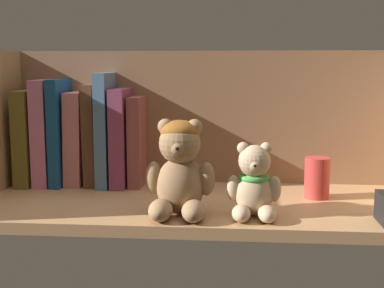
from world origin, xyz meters
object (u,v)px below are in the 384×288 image
object	(u,v)px
book_4	(94,134)
book_5	(108,129)
book_1	(48,132)
book_0	(32,137)
teddy_bear_larger	(180,170)
teddy_bear_smaller	(254,185)
book_2	(63,132)
pillar_candle	(317,178)
book_7	(138,141)
book_6	(123,137)
book_3	(79,138)

from	to	relation	value
book_4	book_5	size ratio (longest dim) A/B	0.90
book_4	book_1	bearing A→B (deg)	180.00
book_0	book_4	size ratio (longest dim) A/B	0.94
teddy_bear_larger	teddy_bear_smaller	xyz separation A→B (cm)	(12.22, -0.26, -2.32)
teddy_bear_larger	book_2	bearing A→B (deg)	141.31
book_1	teddy_bear_smaller	bearing A→B (deg)	-27.28
book_0	pillar_candle	xyz separation A→B (cm)	(58.04, -8.43, -5.95)
book_0	teddy_bear_larger	xyz separation A→B (cm)	(33.68, -21.55, -2.22)
book_7	teddy_bear_smaller	world-z (taller)	book_7
book_5	teddy_bear_smaller	bearing A→B (deg)	-36.41
book_4	teddy_bear_larger	bearing A→B (deg)	-46.81
book_1	book_5	distance (cm)	12.74
book_0	book_7	size ratio (longest dim) A/B	1.07
book_0	book_6	bearing A→B (deg)	0.00
book_1	book_6	bearing A→B (deg)	0.00
book_1	book_3	world-z (taller)	book_1
book_3	teddy_bear_larger	distance (cm)	32.04
book_7	book_0	bearing A→B (deg)	180.00
book_4	teddy_bear_smaller	distance (cm)	39.44
book_3	book_5	bearing A→B (deg)	0.00
book_2	teddy_bear_smaller	size ratio (longest dim) A/B	1.78
book_7	book_5	bearing A→B (deg)	180.00
book_3	book_5	world-z (taller)	book_5
book_4	teddy_bear_smaller	world-z (taller)	book_4
book_2	teddy_bear_larger	bearing A→B (deg)	-38.69
pillar_candle	teddy_bear_larger	bearing A→B (deg)	-151.69
teddy_bear_larger	book_3	bearing A→B (deg)	137.62
book_0	book_5	bearing A→B (deg)	0.00
book_3	book_6	world-z (taller)	book_6
teddy_bear_larger	book_4	bearing A→B (deg)	133.19
book_2	book_4	size ratio (longest dim) A/B	1.05
book_2	book_4	distance (cm)	6.70
book_5	teddy_bear_smaller	world-z (taller)	book_5
book_4	book_7	world-z (taller)	book_4
book_6	pillar_candle	size ratio (longest dim) A/B	2.60
book_0	book_5	world-z (taller)	book_5
book_1	book_5	bearing A→B (deg)	0.00
book_4	book_2	bearing A→B (deg)	180.00
book_1	teddy_bear_larger	xyz separation A→B (cm)	(30.07, -21.55, -3.29)
book_3	pillar_candle	size ratio (longest dim) A/B	2.50
book_6	pillar_candle	world-z (taller)	book_6
book_1	book_4	xyz separation A→B (cm)	(9.84, 0.00, -0.46)
book_3	book_7	distance (cm)	12.59
pillar_candle	book_1	bearing A→B (deg)	171.20
book_1	book_4	world-z (taller)	book_1
book_4	book_3	bearing A→B (deg)	180.00
book_1	pillar_candle	bearing A→B (deg)	-8.80
book_2	book_0	bearing A→B (deg)	180.00
book_3	book_6	xyz separation A→B (cm)	(9.39, 0.00, 0.40)
book_4	pillar_candle	world-z (taller)	book_4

